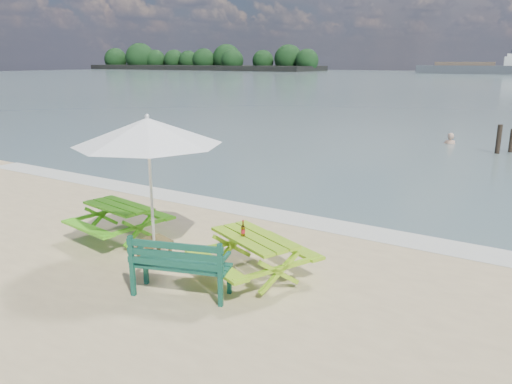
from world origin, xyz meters
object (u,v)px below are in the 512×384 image
Objects in this scene: side_table at (154,248)px; patio_umbrella at (148,131)px; park_bench at (181,277)px; swimmer at (449,151)px; beer_bottle at (243,231)px; picnic_table_left at (120,223)px; picnic_table_right at (254,259)px.

patio_umbrella reaches higher than side_table.
park_bench reaches higher than swimmer.
patio_umbrella is at bearing -176.47° from beer_bottle.
patio_umbrella is at bearing -15.39° from picnic_table_left.
side_table is 16.67m from swimmer.
side_table is 0.20× the size of patio_umbrella.
swimmer is (1.85, 16.56, -0.50)m from side_table.
picnic_table_right is 2.09m from side_table.
swimmer is at bearing 90.77° from picnic_table_right.
swimmer is at bearing 83.63° from patio_umbrella.
beer_bottle is at bearing -153.41° from picnic_table_right.
swimmer reaches higher than side_table.
beer_bottle is at bearing 63.87° from park_bench.
side_table is at bearing -174.54° from picnic_table_right.
picnic_table_right is 16.38m from swimmer.
beer_bottle reaches higher than side_table.
side_table is (-1.42, 0.88, -0.11)m from park_bench.
beer_bottle is at bearing 3.53° from side_table.
park_bench is 2.66m from patio_umbrella.
picnic_table_left is 3.24m from beer_bottle.
patio_umbrella is 12.22× the size of beer_bottle.
side_table is at bearing -15.39° from picnic_table_left.
picnic_table_left is at bearing -100.93° from swimmer.
picnic_table_right is at bearing 26.59° from beer_bottle.
picnic_table_left is 1.19× the size of park_bench.
side_table is 2.18m from patio_umbrella.
swimmer is (0.43, 17.45, -0.61)m from park_bench.
side_table is at bearing -96.37° from swimmer.
picnic_table_left is 2.41m from patio_umbrella.
picnic_table_left is 3.35m from picnic_table_right.
picnic_table_left is at bearing 175.78° from beer_bottle.
park_bench reaches higher than side_table.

